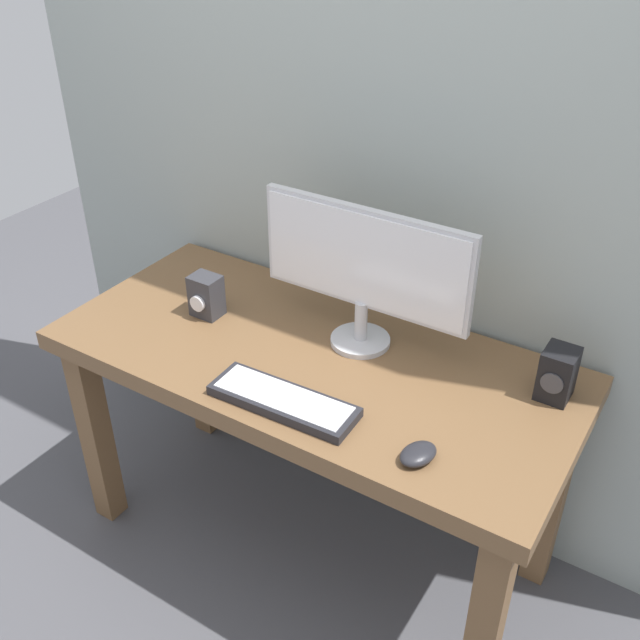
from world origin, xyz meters
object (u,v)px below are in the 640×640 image
speaker_right (557,374)px  monitor (364,267)px  mouse (418,454)px  audio_controller (206,296)px  desk (312,386)px  keyboard_primary (283,401)px

speaker_right → monitor: bearing=-175.1°
mouse → audio_controller: audio_controller is taller
desk → monitor: size_ratio=2.40×
mouse → speaker_right: bearing=81.0°
mouse → audio_controller: bearing=-179.0°
keyboard_primary → speaker_right: speaker_right is taller
monitor → keyboard_primary: 0.42m
desk → monitor: (0.09, 0.13, 0.35)m
monitor → keyboard_primary: (-0.03, -0.36, -0.23)m
desk → mouse: size_ratio=14.72×
monitor → speaker_right: monitor is taller
mouse → audio_controller: size_ratio=0.78×
audio_controller → speaker_right: bearing=9.5°
desk → speaker_right: size_ratio=10.57×
speaker_right → audio_controller: bearing=-170.5°
keyboard_primary → speaker_right: (0.57, 0.40, 0.06)m
audio_controller → desk: bearing=-0.7°
keyboard_primary → speaker_right: bearing=35.4°
monitor → mouse: size_ratio=6.14×
speaker_right → keyboard_primary: bearing=-144.6°
audio_controller → mouse: bearing=-15.8°
keyboard_primary → mouse: (0.37, 0.00, 0.00)m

